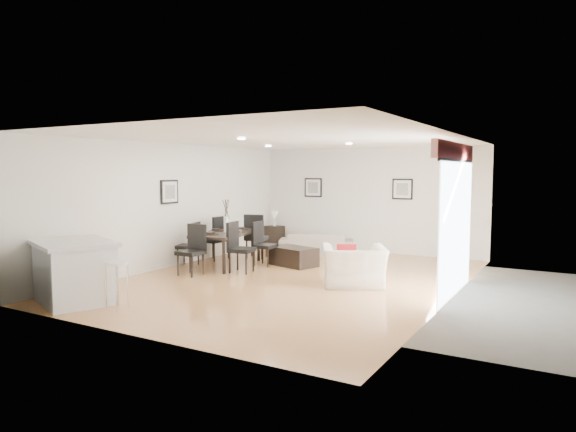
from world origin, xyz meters
The scene contains 26 objects.
ground centered at (0.00, 0.00, 0.00)m, with size 8.00×8.00×0.00m, color tan.
wall_back centered at (0.00, 4.00, 1.35)m, with size 6.00×0.04×2.70m, color silver.
wall_front centered at (0.00, -4.00, 1.35)m, with size 6.00×0.04×2.70m, color silver.
wall_left centered at (-3.00, 0.00, 1.35)m, with size 0.04×8.00×2.70m, color silver.
wall_right centered at (3.00, 0.00, 1.35)m, with size 0.04×8.00×2.70m, color silver.
ceiling centered at (0.00, 0.00, 2.70)m, with size 6.00×8.00×0.02m, color white.
sofa centered at (-1.00, 2.98, 0.27)m, with size 1.84×0.72×0.54m, color gray.
armchair centered at (1.23, 0.09, 0.36)m, with size 1.12×0.98×0.73m, color white.
dining_table centered at (-2.00, 0.53, 0.68)m, with size 1.16×1.92×0.75m.
dining_chair_wnear centered at (-2.64, 0.11, 0.54)m, with size 0.55×0.55×0.97m.
dining_chair_wfar centered at (-2.63, 0.98, 0.58)m, with size 0.50×0.50×1.04m.
dining_chair_enear centered at (-1.36, 0.07, 0.59)m, with size 0.54×0.54×1.05m.
dining_chair_efar centered at (-1.36, 0.99, 0.54)m, with size 0.44×0.44×0.98m.
dining_chair_head centered at (-2.00, -0.58, 0.57)m, with size 0.46×0.46×1.02m.
dining_chair_foot centered at (-1.97, 1.65, 0.60)m, with size 0.59×0.59×1.07m.
vase centered at (-2.00, 0.53, 1.05)m, with size 0.94×1.44×0.73m.
coffee_table centered at (-0.72, 1.29, 0.21)m, with size 1.03×0.62×0.41m, color black.
side_table centered at (-2.66, 3.66, 0.28)m, with size 0.42×0.42×0.56m, color black.
table_lamp centered at (-2.66, 3.66, 0.83)m, with size 0.22×0.22×0.42m.
cushion centered at (1.12, -0.02, 0.59)m, with size 0.35×0.11×0.35m, color maroon.
kitchen_island centered at (-2.22, -3.23, 0.50)m, with size 1.71×1.53×0.99m.
bar_stool centered at (-1.25, -3.23, 0.63)m, with size 0.34×0.34×0.74m.
framed_print_back_left centered at (-1.60, 3.97, 1.65)m, with size 0.52×0.04×0.52m.
framed_print_back_right centered at (0.90, 3.97, 1.65)m, with size 0.52×0.04×0.52m.
framed_print_left_wall centered at (-2.97, -0.20, 1.65)m, with size 0.04×0.52×0.52m.
sliding_door centered at (2.96, 0.30, 1.66)m, with size 0.12×2.70×2.57m.
Camera 1 is at (4.80, -8.56, 2.10)m, focal length 32.00 mm.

